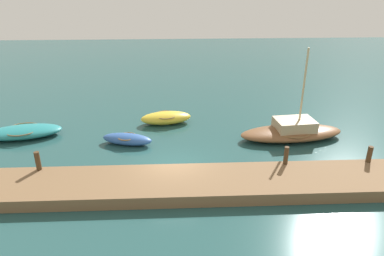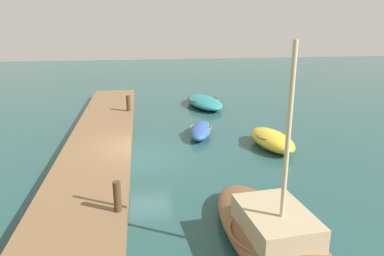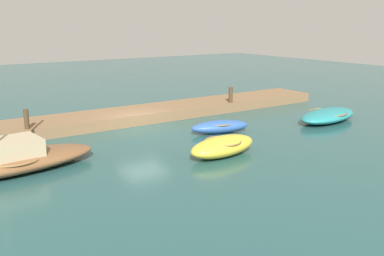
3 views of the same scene
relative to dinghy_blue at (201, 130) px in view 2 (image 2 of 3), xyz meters
name	(u,v)px [view 2 (image 2 of 3)]	position (x,y,z in m)	size (l,w,h in m)	color
ground_plane	(143,158)	(2.85, -3.17, -0.34)	(84.00, 84.00, 0.00)	#234C4C
dock_platform	(97,154)	(2.85, -5.22, -0.04)	(27.59, 3.02, 0.60)	brown
dinghy_blue	(201,130)	(0.00, 0.00, 0.00)	(3.31, 1.86, 0.67)	#2D569E
motorboat_teal	(204,102)	(-6.81, 1.37, 0.02)	(5.04, 2.92, 0.70)	teal
sailboat_brown	(273,234)	(10.35, 0.32, 0.16)	(6.81, 3.01, 5.75)	brown
rowboat_yellow	(272,140)	(2.32, 3.20, 0.09)	(3.68, 2.04, 0.84)	gold
mooring_post_west	(128,103)	(-3.90, -3.96, 0.75)	(0.26, 0.26, 0.98)	#47331E
mooring_post_mid_west	(117,197)	(8.66, -3.96, 0.74)	(0.23, 0.23, 0.96)	#47331E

